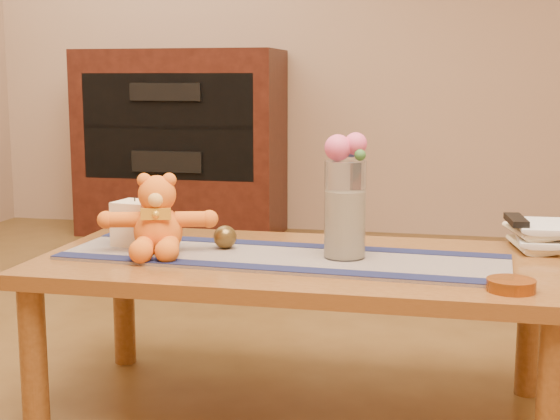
% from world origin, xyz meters
% --- Properties ---
extents(floor, '(5.50, 5.50, 0.00)m').
position_xyz_m(floor, '(0.00, 0.00, 0.00)').
color(floor, '#563918').
rests_on(floor, ground).
extents(wall_back, '(5.50, 0.00, 5.50)m').
position_xyz_m(wall_back, '(0.00, 2.75, 1.35)').
color(wall_back, tan).
rests_on(wall_back, floor).
extents(coffee_table_top, '(1.40, 0.70, 0.04)m').
position_xyz_m(coffee_table_top, '(0.00, 0.00, 0.43)').
color(coffee_table_top, brown).
rests_on(coffee_table_top, floor).
extents(table_leg_fl, '(0.07, 0.07, 0.41)m').
position_xyz_m(table_leg_fl, '(-0.64, -0.29, 0.21)').
color(table_leg_fl, brown).
rests_on(table_leg_fl, floor).
extents(table_leg_fr, '(0.07, 0.07, 0.41)m').
position_xyz_m(table_leg_fr, '(0.64, -0.29, 0.21)').
color(table_leg_fr, brown).
rests_on(table_leg_fr, floor).
extents(table_leg_bl, '(0.07, 0.07, 0.41)m').
position_xyz_m(table_leg_bl, '(-0.64, 0.29, 0.21)').
color(table_leg_bl, brown).
rests_on(table_leg_bl, floor).
extents(table_leg_br, '(0.07, 0.07, 0.41)m').
position_xyz_m(table_leg_br, '(0.64, 0.29, 0.21)').
color(table_leg_br, brown).
rests_on(table_leg_br, floor).
extents(persian_runner, '(1.22, 0.41, 0.01)m').
position_xyz_m(persian_runner, '(-0.04, -0.02, 0.45)').
color(persian_runner, '#1B1946').
rests_on(persian_runner, coffee_table_top).
extents(runner_border_near, '(1.20, 0.12, 0.00)m').
position_xyz_m(runner_border_near, '(-0.05, -0.17, 0.46)').
color(runner_border_near, '#13183B').
rests_on(runner_border_near, persian_runner).
extents(runner_border_far, '(1.20, 0.12, 0.00)m').
position_xyz_m(runner_border_far, '(-0.03, 0.12, 0.46)').
color(runner_border_far, '#13183B').
rests_on(runner_border_far, persian_runner).
extents(teddy_bear, '(0.36, 0.32, 0.21)m').
position_xyz_m(teddy_bear, '(-0.38, -0.04, 0.56)').
color(teddy_bear, orange).
rests_on(teddy_bear, persian_runner).
extents(pillar_candle, '(0.12, 0.12, 0.13)m').
position_xyz_m(pillar_candle, '(-0.48, 0.04, 0.52)').
color(pillar_candle, beige).
rests_on(pillar_candle, persian_runner).
extents(candle_wick, '(0.00, 0.00, 0.01)m').
position_xyz_m(candle_wick, '(-0.48, 0.04, 0.59)').
color(candle_wick, black).
rests_on(candle_wick, pillar_candle).
extents(glass_vase, '(0.11, 0.11, 0.26)m').
position_xyz_m(glass_vase, '(0.13, -0.00, 0.59)').
color(glass_vase, silver).
rests_on(glass_vase, persian_runner).
extents(potpourri_fill, '(0.09, 0.09, 0.18)m').
position_xyz_m(potpourri_fill, '(0.13, -0.00, 0.55)').
color(potpourri_fill, beige).
rests_on(potpourri_fill, glass_vase).
extents(rose_left, '(0.07, 0.07, 0.07)m').
position_xyz_m(rose_left, '(0.11, -0.01, 0.75)').
color(rose_left, '#DE4E7D').
rests_on(rose_left, glass_vase).
extents(rose_right, '(0.06, 0.06, 0.06)m').
position_xyz_m(rose_right, '(0.15, 0.00, 0.76)').
color(rose_right, '#DE4E7D').
rests_on(rose_right, glass_vase).
extents(blue_flower_back, '(0.04, 0.04, 0.04)m').
position_xyz_m(blue_flower_back, '(0.14, 0.03, 0.75)').
color(blue_flower_back, '#4E5CA9').
rests_on(blue_flower_back, glass_vase).
extents(blue_flower_side, '(0.04, 0.04, 0.04)m').
position_xyz_m(blue_flower_side, '(0.10, 0.02, 0.74)').
color(blue_flower_side, '#4E5CA9').
rests_on(blue_flower_side, glass_vase).
extents(leaf_sprig, '(0.03, 0.03, 0.03)m').
position_xyz_m(leaf_sprig, '(0.17, -0.02, 0.74)').
color(leaf_sprig, '#33662D').
rests_on(leaf_sprig, glass_vase).
extents(bronze_ball, '(0.07, 0.07, 0.07)m').
position_xyz_m(bronze_ball, '(-0.22, 0.04, 0.49)').
color(bronze_ball, '#523D1B').
rests_on(bronze_ball, persian_runner).
extents(book_bottom, '(0.20, 0.25, 0.02)m').
position_xyz_m(book_bottom, '(0.58, 0.25, 0.46)').
color(book_bottom, '#F3E4BC').
rests_on(book_bottom, coffee_table_top).
extents(book_lower, '(0.17, 0.23, 0.02)m').
position_xyz_m(book_lower, '(0.59, 0.25, 0.48)').
color(book_lower, '#F3E4BC').
rests_on(book_lower, book_bottom).
extents(book_upper, '(0.21, 0.25, 0.02)m').
position_xyz_m(book_upper, '(0.58, 0.25, 0.50)').
color(book_upper, '#F3E4BC').
rests_on(book_upper, book_lower).
extents(book_top, '(0.18, 0.23, 0.02)m').
position_xyz_m(book_top, '(0.59, 0.25, 0.52)').
color(book_top, '#F3E4BC').
rests_on(book_top, book_upper).
extents(tv_remote, '(0.06, 0.16, 0.02)m').
position_xyz_m(tv_remote, '(0.58, 0.24, 0.54)').
color(tv_remote, black).
rests_on(tv_remote, book_top).
extents(amber_dish, '(0.12, 0.12, 0.03)m').
position_xyz_m(amber_dish, '(0.54, -0.24, 0.46)').
color(amber_dish, '#BF5914').
rests_on(amber_dish, coffee_table_top).
extents(media_cabinet, '(1.20, 0.50, 1.10)m').
position_xyz_m(media_cabinet, '(-1.20, 2.48, 0.55)').
color(media_cabinet, black).
rests_on(media_cabinet, floor).
extents(cabinet_cavity, '(1.02, 0.03, 0.61)m').
position_xyz_m(cabinet_cavity, '(-1.20, 2.25, 0.66)').
color(cabinet_cavity, black).
rests_on(cabinet_cavity, media_cabinet).
extents(cabinet_shelf, '(1.02, 0.20, 0.02)m').
position_xyz_m(cabinet_shelf, '(-1.20, 2.33, 0.66)').
color(cabinet_shelf, black).
rests_on(cabinet_shelf, media_cabinet).
extents(stereo_upper, '(0.42, 0.28, 0.10)m').
position_xyz_m(stereo_upper, '(-1.20, 2.35, 0.86)').
color(stereo_upper, black).
rests_on(stereo_upper, media_cabinet).
extents(stereo_lower, '(0.42, 0.28, 0.12)m').
position_xyz_m(stereo_lower, '(-1.20, 2.35, 0.46)').
color(stereo_lower, black).
rests_on(stereo_lower, media_cabinet).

